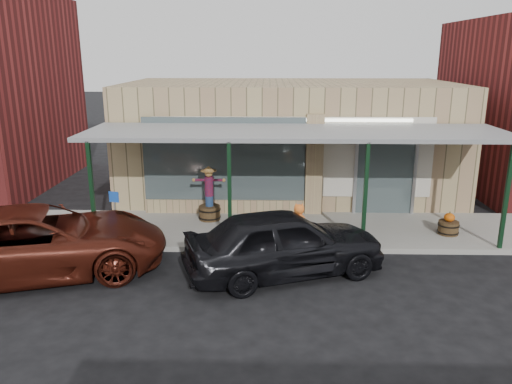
{
  "coord_description": "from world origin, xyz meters",
  "views": [
    {
      "loc": [
        -0.78,
        -10.6,
        5.24
      ],
      "look_at": [
        -1.11,
        2.6,
        1.55
      ],
      "focal_mm": 35.0,
      "sensor_mm": 36.0,
      "label": 1
    }
  ],
  "objects_px": {
    "barrel_scarecrow": "(209,202)",
    "barrel_pumpkin": "(448,226)",
    "parked_sedan": "(284,242)",
    "handicap_sign": "(115,210)",
    "car_maroon": "(40,242)"
  },
  "relations": [
    {
      "from": "barrel_pumpkin",
      "to": "car_maroon",
      "type": "bearing_deg",
      "value": -166.21
    },
    {
      "from": "barrel_scarecrow",
      "to": "handicap_sign",
      "type": "xyz_separation_m",
      "value": [
        -2.38,
        -1.95,
        0.34
      ]
    },
    {
      "from": "parked_sedan",
      "to": "barrel_pumpkin",
      "type": "bearing_deg",
      "value": -81.7
    },
    {
      "from": "parked_sedan",
      "to": "car_maroon",
      "type": "relative_size",
      "value": 0.86
    },
    {
      "from": "handicap_sign",
      "to": "parked_sedan",
      "type": "relative_size",
      "value": 0.28
    },
    {
      "from": "barrel_scarecrow",
      "to": "barrel_pumpkin",
      "type": "xyz_separation_m",
      "value": [
        7.09,
        -1.15,
        -0.34
      ]
    },
    {
      "from": "handicap_sign",
      "to": "car_maroon",
      "type": "relative_size",
      "value": 0.24
    },
    {
      "from": "barrel_scarecrow",
      "to": "barrel_pumpkin",
      "type": "distance_m",
      "value": 7.19
    },
    {
      "from": "barrel_pumpkin",
      "to": "parked_sedan",
      "type": "xyz_separation_m",
      "value": [
        -4.84,
        -2.53,
        0.43
      ]
    },
    {
      "from": "barrel_pumpkin",
      "to": "car_maroon",
      "type": "distance_m",
      "value": 11.1
    },
    {
      "from": "barrel_pumpkin",
      "to": "handicap_sign",
      "type": "xyz_separation_m",
      "value": [
        -9.47,
        -0.8,
        0.68
      ]
    },
    {
      "from": "barrel_scarecrow",
      "to": "car_maroon",
      "type": "distance_m",
      "value": 5.29
    },
    {
      "from": "handicap_sign",
      "to": "barrel_pumpkin",
      "type": "bearing_deg",
      "value": 20.28
    },
    {
      "from": "handicap_sign",
      "to": "parked_sedan",
      "type": "xyz_separation_m",
      "value": [
        4.63,
        -1.73,
        -0.25
      ]
    },
    {
      "from": "barrel_scarecrow",
      "to": "handicap_sign",
      "type": "height_order",
      "value": "barrel_scarecrow"
    }
  ]
}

